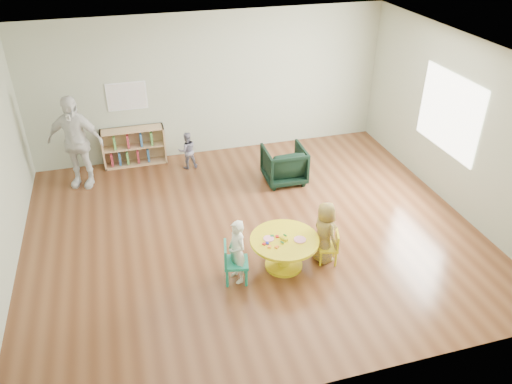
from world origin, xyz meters
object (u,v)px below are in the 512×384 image
bookshelf (133,146)px  child_right (325,232)px  kid_chair_left (233,262)px  armchair (284,164)px  activity_table (284,247)px  child_left (237,252)px  toddler (187,150)px  kid_chair_right (331,246)px  adult_caretaker (75,142)px

bookshelf → child_right: size_ratio=1.25×
kid_chair_left → armchair: armchair is taller
bookshelf → armchair: size_ratio=1.60×
activity_table → child_left: size_ratio=1.02×
kid_chair_left → toddler: 3.45m
bookshelf → activity_table: bearing=-64.5°
kid_chair_right → adult_caretaker: (-3.49, 3.32, 0.59)m
activity_table → armchair: 2.48m
kid_chair_left → toddler: bearing=-167.3°
kid_chair_left → child_right: size_ratio=0.63×
kid_chair_right → bookshelf: (-2.51, 3.90, 0.09)m
toddler → adult_caretaker: adult_caretaker is taller
child_right → adult_caretaker: size_ratio=0.56×
kid_chair_left → adult_caretaker: adult_caretaker is taller
kid_chair_left → armchair: bearing=159.0°
armchair → adult_caretaker: bearing=-12.7°
activity_table → kid_chair_right: size_ratio=1.92×
child_left → adult_caretaker: 3.96m
kid_chair_right → child_left: child_left is taller
activity_table → child_right: 0.62m
bookshelf → armchair: 3.00m
activity_table → bookshelf: 4.24m
activity_table → adult_caretaker: (-2.81, 3.25, 0.52)m
activity_table → adult_caretaker: bearing=130.9°
armchair → kid_chair_right: bearing=88.7°
activity_table → child_right: size_ratio=1.01×
activity_table → bookshelf: bearing=115.5°
child_right → activity_table: bearing=77.5°
bookshelf → adult_caretaker: 1.24m
adult_caretaker → toddler: bearing=23.3°
kid_chair_right → adult_caretaker: size_ratio=0.30×
kid_chair_right → bookshelf: bookshelf is taller
activity_table → child_left: 0.73m
activity_table → kid_chair_left: size_ratio=1.60×
activity_table → kid_chair_left: kid_chair_left is taller
activity_table → toddler: size_ratio=1.32×
child_left → bookshelf: bearing=-178.5°
child_left → child_right: 1.31m
child_left → adult_caretaker: (-2.10, 3.33, 0.38)m
kid_chair_right → armchair: bearing=14.5°
child_left → toddler: size_ratio=1.29×
kid_chair_left → activity_table: bearing=108.5°
activity_table → child_right: (0.60, -0.00, 0.14)m
activity_table → child_right: bearing=-0.3°
child_left → kid_chair_right: bearing=76.0°
kid_chair_left → armchair: (1.56, 2.45, 0.02)m
bookshelf → adult_caretaker: adult_caretaker is taller
adult_caretaker → bookshelf: bearing=50.6°
bookshelf → child_right: 4.54m
child_right → toddler: (-1.44, 3.36, -0.11)m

